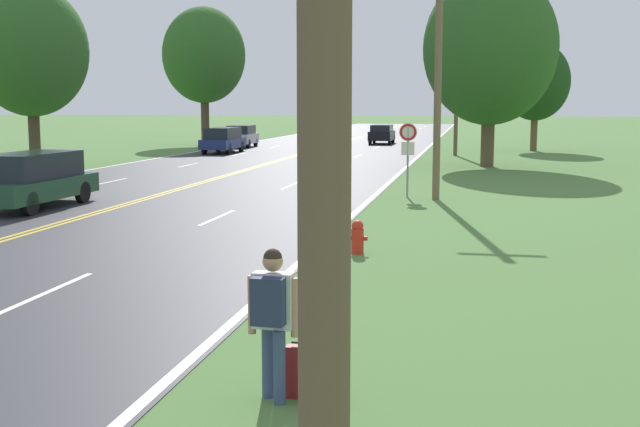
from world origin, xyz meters
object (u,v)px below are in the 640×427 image
Objects in this scene: car_silver_hatchback_mid_near at (241,136)px; car_dark_blue_van_approaching at (223,139)px; traffic_sign at (408,142)px; hitchhiker_person at (272,309)px; car_black_hatchback_mid_far at (382,134)px; tree_behind_sign at (30,51)px; tree_right_cluster at (490,48)px; tree_far_back at (536,82)px; suitcase at (305,372)px; car_dark_green_suv_nearest at (32,179)px; fire_hydrant at (358,237)px; tree_left_verge at (204,55)px.

car_dark_blue_van_approaching is at bearing -176.01° from car_silver_hatchback_mid_near.
car_silver_hatchback_mid_near is (-14.42, 28.86, -1.04)m from traffic_sign.
car_dark_blue_van_approaching reaches higher than car_silver_hatchback_mid_near.
car_black_hatchback_mid_far is at bearing 8.84° from hitchhiker_person.
tree_right_cluster is at bearing 12.50° from tree_behind_sign.
hitchhiker_person is 33.57m from tree_right_cluster.
car_dark_blue_van_approaching is at bearing 153.80° from tree_right_cluster.
tree_right_cluster is 18.98m from car_dark_blue_van_approaching.
tree_behind_sign is at bearing 155.96° from car_dark_blue_van_approaching.
tree_far_back is at bearing -3.60° from hitchhiker_person.
car_silver_hatchback_mid_near is (4.73, 19.65, -4.84)m from tree_behind_sign.
suitcase is 43.42m from car_dark_blue_van_approaching.
tree_far_back is (5.48, 47.17, 4.29)m from suitcase.
car_dark_green_suv_nearest is 1.04× the size of car_dark_blue_van_approaching.
tree_far_back is 13.73m from car_black_hatchback_mid_far.
traffic_sign is 21.58m from tree_behind_sign.
fire_hydrant is 0.07× the size of tree_right_cluster.
tree_behind_sign is at bearing 133.98° from fire_hydrant.
hitchhiker_person is 0.34× the size of car_dark_green_suv_nearest.
suitcase is 34.71m from tree_behind_sign.
car_dark_blue_van_approaching is at bearing 112.45° from fire_hydrant.
car_black_hatchback_mid_far is (-7.82, 21.50, -5.03)m from tree_right_cluster.
tree_left_verge is 1.44× the size of tree_far_back.
traffic_sign is 35.94m from car_black_hatchback_mid_far.
car_dark_green_suv_nearest is at bearing -116.84° from tree_far_back.
tree_far_back is 37.54m from car_dark_green_suv_nearest.
tree_right_cluster is at bearing -34.65° from car_dark_green_suv_nearest.
hitchhiker_person is 0.17× the size of tree_right_cluster.
tree_far_back is (5.79, 47.33, 3.57)m from hitchhiker_person.
traffic_sign is at bearing -101.24° from tree_right_cluster.
hitchhiker_person is 2.30× the size of fire_hydrant.
car_dark_blue_van_approaching is (4.34, -9.14, -5.84)m from tree_left_verge.
suitcase is at bearing -59.49° from hitchhiker_person.
tree_left_verge is 2.71× the size of car_silver_hatchback_mid_near.
tree_far_back is 20.76m from car_silver_hatchback_mid_near.
hitchhiker_person is 50.09m from car_silver_hatchback_mid_near.
traffic_sign is (0.16, 10.48, 1.52)m from fire_hydrant.
car_dark_green_suv_nearest is at bearing 41.75° from hitchhiker_person.
suitcase is 0.06× the size of tree_right_cluster.
tree_left_verge is at bearing 24.42° from car_dark_blue_van_approaching.
tree_behind_sign is 2.34× the size of car_silver_hatchback_mid_near.
tree_right_cluster is at bearing -133.33° from car_silver_hatchback_mid_near.
tree_left_verge is 2.53× the size of car_black_hatchback_mid_far.
fire_hydrant is at bearing 7.92° from suitcase.
suitcase is 0.87× the size of fire_hydrant.
hitchhiker_person is 34.56m from tree_behind_sign.
tree_right_cluster is 23.24m from car_silver_hatchback_mid_near.
suitcase is 0.15× the size of car_black_hatchback_mid_far.
tree_far_back is 1.89× the size of car_silver_hatchback_mid_near.
car_black_hatchback_mid_far is (9.40, 6.71, -0.03)m from car_silver_hatchback_mid_near.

